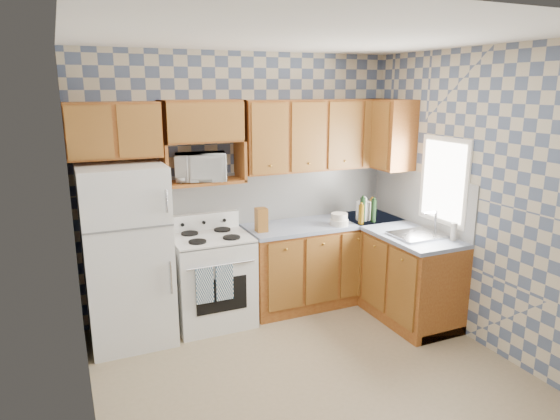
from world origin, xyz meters
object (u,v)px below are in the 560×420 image
object	(u,v)px
stove_body	(212,280)
microwave	(201,167)
refrigerator	(127,255)
electric_kettle	(363,211)

from	to	relation	value
stove_body	microwave	bearing A→B (deg)	99.31
stove_body	refrigerator	bearing A→B (deg)	-178.22
electric_kettle	stove_body	bearing A→B (deg)	177.32
microwave	electric_kettle	distance (m)	1.86
stove_body	electric_kettle	world-z (taller)	electric_kettle
refrigerator	electric_kettle	world-z (taller)	refrigerator
refrigerator	electric_kettle	distance (m)	2.54
refrigerator	stove_body	world-z (taller)	refrigerator
microwave	electric_kettle	world-z (taller)	microwave
stove_body	microwave	xyz separation A→B (m)	(-0.03, 0.17, 1.14)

